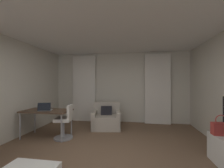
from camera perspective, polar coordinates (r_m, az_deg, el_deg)
The scene contains 10 objects.
ground_plane at distance 3.01m, azimuth -3.88°, elevation -28.28°, with size 12.00×12.00×0.00m, color brown.
wall_window at distance 5.64m, azimuth 3.00°, elevation -1.28°, with size 5.12×0.06×2.60m.
ceiling at distance 2.91m, azimuth -3.88°, elevation 24.46°, with size 5.12×6.12×0.06m, color white.
curtain_left_panel at distance 5.83m, azimuth -10.71°, elevation -1.73°, with size 0.90×0.06×2.50m.
curtain_right_panel at distance 5.54m, azimuth 17.15°, elevation -1.82°, with size 0.90×0.06×2.50m.
armchair at distance 4.94m, azimuth -2.20°, elevation -13.49°, with size 0.98×0.92×0.81m.
desk at distance 4.41m, azimuth -23.79°, elevation -9.97°, with size 1.24×0.66×0.72m.
desk_chair at distance 4.18m, azimuth -17.69°, elevation -14.29°, with size 0.48×0.48×0.88m.
laptop at distance 4.30m, azimuth -24.42°, elevation -8.77°, with size 0.38×0.33×0.22m.
handbag_primary at distance 3.42m, azimuth 36.48°, elevation -13.61°, with size 0.30×0.14×0.37m.
Camera 1 is at (0.59, -2.58, 1.42)m, focal length 23.71 mm.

